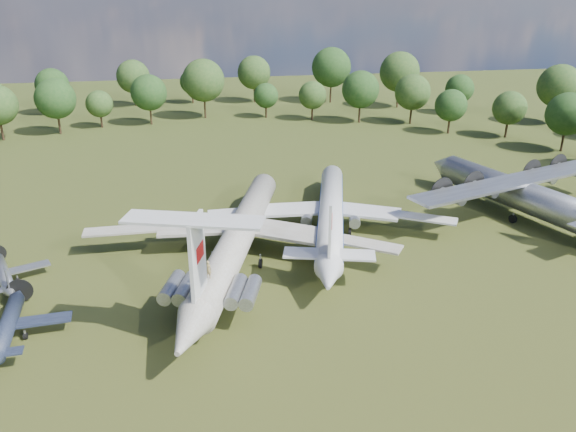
{
  "coord_description": "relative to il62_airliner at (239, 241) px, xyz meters",
  "views": [
    {
      "loc": [
        -5.08,
        -64.66,
        32.65
      ],
      "look_at": [
        6.57,
        0.82,
        5.0
      ],
      "focal_mm": 35.0,
      "sensor_mm": 36.0,
      "label": 1
    }
  ],
  "objects": [
    {
      "name": "small_prop_west",
      "position": [
        -24.14,
        -13.59,
        -1.41
      ],
      "size": [
        13.09,
        17.03,
        2.36
      ],
      "primitive_type": null,
      "rotation": [
        0.0,
        0.0,
        0.08
      ],
      "color": "black",
      "rests_on": "ground"
    },
    {
      "name": "an12_transport",
      "position": [
        42.94,
        6.59,
        0.26
      ],
      "size": [
        50.38,
        53.26,
        5.69
      ],
      "primitive_type": null,
      "rotation": [
        0.0,
        0.0,
        0.32
      ],
      "color": "#A2A5AA",
      "rests_on": "ground"
    },
    {
      "name": "person_on_il62",
      "position": [
        -4.32,
        -13.84,
        3.55
      ],
      "size": [
        0.83,
        0.73,
        1.92
      ],
      "primitive_type": "imported",
      "rotation": [
        0.0,
        0.0,
        2.67
      ],
      "color": "#98814D",
      "rests_on": "il62_airliner"
    },
    {
      "name": "small_prop_northwest",
      "position": [
        -27.71,
        -1.75,
        -1.55
      ],
      "size": [
        15.07,
        17.09,
        2.08
      ],
      "primitive_type": null,
      "rotation": [
        0.0,
        0.0,
        0.4
      ],
      "color": "#A3A6AB",
      "rests_on": "ground"
    },
    {
      "name": "tu104_jet",
      "position": [
        13.49,
        6.25,
        -0.28
      ],
      "size": [
        45.36,
        53.54,
        4.62
      ],
      "primitive_type": null,
      "rotation": [
        0.0,
        0.0,
        -0.26
      ],
      "color": "silver",
      "rests_on": "ground"
    },
    {
      "name": "il62_airliner",
      "position": [
        0.0,
        0.0,
        0.0
      ],
      "size": [
        54.51,
        62.52,
        5.18
      ],
      "primitive_type": null,
      "rotation": [
        0.0,
        0.0,
        -0.3
      ],
      "color": "silver",
      "rests_on": "ground"
    },
    {
      "name": "ground",
      "position": [
        -0.08,
        0.34,
        -2.59
      ],
      "size": [
        300.0,
        300.0,
        0.0
      ],
      "primitive_type": "plane",
      "color": "#284015",
      "rests_on": "ground"
    }
  ]
}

